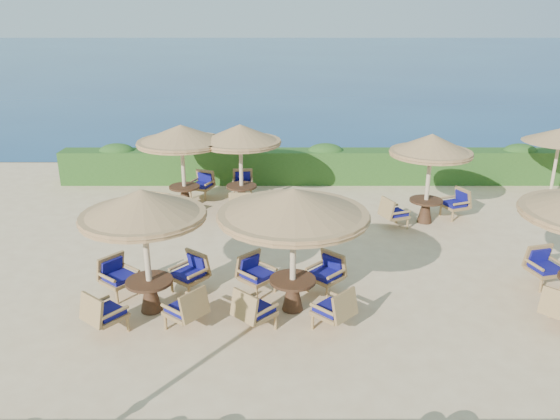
% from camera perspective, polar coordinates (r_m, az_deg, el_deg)
% --- Properties ---
extents(ground, '(120.00, 120.00, 0.00)m').
position_cam_1_polar(ground, '(13.32, 4.93, -6.18)').
color(ground, beige).
rests_on(ground, ground).
extents(sea, '(160.00, 160.00, 0.00)m').
position_cam_1_polar(sea, '(82.13, 0.80, 15.83)').
color(sea, navy).
rests_on(sea, ground).
extents(hedge, '(18.00, 0.90, 1.20)m').
position_cam_1_polar(hedge, '(19.86, 3.29, 4.57)').
color(hedge, '#204716').
rests_on(hedge, ground).
extents(extra_parasol, '(2.30, 2.30, 2.41)m').
position_cam_1_polar(extra_parasol, '(19.66, 27.25, 6.95)').
color(extra_parasol, beige).
rests_on(extra_parasol, ground).
extents(cafe_set_0, '(2.61, 2.61, 2.65)m').
position_cam_1_polar(cafe_set_0, '(11.11, -13.93, -2.40)').
color(cafe_set_0, beige).
rests_on(cafe_set_0, ground).
extents(cafe_set_1, '(3.04, 3.04, 2.65)m').
position_cam_1_polar(cafe_set_1, '(10.78, 1.39, -1.66)').
color(cafe_set_1, beige).
rests_on(cafe_set_1, ground).
extents(cafe_set_3, '(2.76, 2.86, 2.65)m').
position_cam_1_polar(cafe_set_3, '(17.11, -10.23, 6.62)').
color(cafe_set_3, beige).
rests_on(cafe_set_3, ground).
extents(cafe_set_4, '(2.55, 2.82, 2.65)m').
position_cam_1_polar(cafe_set_4, '(16.96, -4.15, 6.62)').
color(cafe_set_4, beige).
rests_on(cafe_set_4, ground).
extents(cafe_set_5, '(2.86, 2.36, 2.65)m').
position_cam_1_polar(cafe_set_5, '(16.16, 15.41, 5.10)').
color(cafe_set_5, beige).
rests_on(cafe_set_5, ground).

